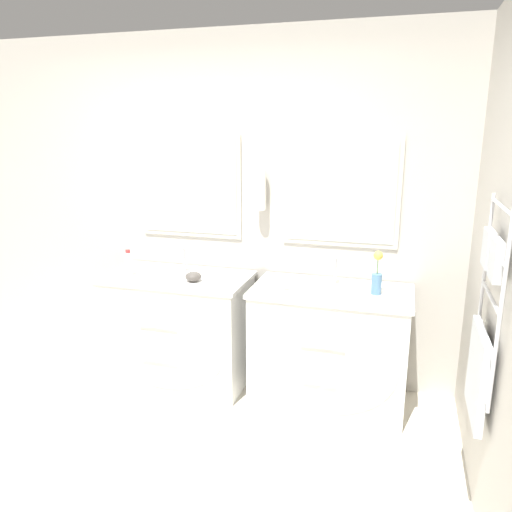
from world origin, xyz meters
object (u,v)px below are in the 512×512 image
Objects in this scene: toiletry_bottle at (129,263)px; amenity_bowl at (193,277)px; flower_vase at (377,277)px; vanity_left at (177,330)px; vanity_right at (328,348)px.

amenity_bowl is (0.52, -0.00, -0.06)m from toiletry_bottle.
amenity_bowl is at bearing -0.04° from toiletry_bottle.
flower_vase reaches higher than toiletry_bottle.
toiletry_bottle reaches higher than vanity_left.
amenity_bowl is (-0.98, -0.06, 0.45)m from vanity_right.
amenity_bowl is (0.18, -0.06, 0.45)m from vanity_left.
flower_vase is (1.79, 0.08, 0.03)m from toiletry_bottle.
toiletry_bottle is at bearing -177.79° from vanity_right.
toiletry_bottle is 0.52m from amenity_bowl.
vanity_left is 1.00× the size of vanity_right.
vanity_left is 0.49m from amenity_bowl.
vanity_left is at bearing 180.00° from vanity_right.
flower_vase is at bearing 3.76° from amenity_bowl.
toiletry_bottle is (-0.34, -0.06, 0.51)m from vanity_left.
toiletry_bottle is 0.67× the size of flower_vase.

